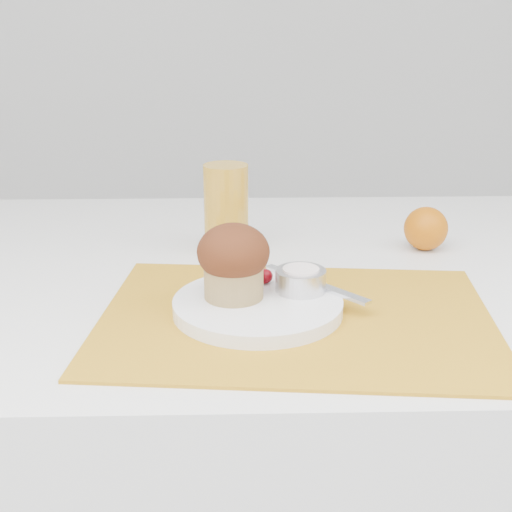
{
  "coord_description": "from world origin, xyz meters",
  "views": [
    {
      "loc": [
        -0.05,
        -0.93,
        1.11
      ],
      "look_at": [
        -0.03,
        -0.04,
        0.8
      ],
      "focal_mm": 50.0,
      "sensor_mm": 36.0,
      "label": 1
    }
  ],
  "objects_px": {
    "orange": "(426,229)",
    "muffin": "(233,260)",
    "table": "(272,480)",
    "plate": "(258,306)",
    "juice_glass": "(226,209)"
  },
  "relations": [
    {
      "from": "orange",
      "to": "juice_glass",
      "type": "height_order",
      "value": "juice_glass"
    },
    {
      "from": "table",
      "to": "juice_glass",
      "type": "relative_size",
      "value": 8.74
    },
    {
      "from": "juice_glass",
      "to": "muffin",
      "type": "bearing_deg",
      "value": -87.12
    },
    {
      "from": "table",
      "to": "juice_glass",
      "type": "bearing_deg",
      "value": 133.39
    },
    {
      "from": "plate",
      "to": "muffin",
      "type": "xyz_separation_m",
      "value": [
        -0.03,
        0.01,
        0.06
      ]
    },
    {
      "from": "table",
      "to": "plate",
      "type": "height_order",
      "value": "plate"
    },
    {
      "from": "plate",
      "to": "orange",
      "type": "xyz_separation_m",
      "value": [
        0.27,
        0.25,
        0.02
      ]
    },
    {
      "from": "plate",
      "to": "muffin",
      "type": "relative_size",
      "value": 2.23
    },
    {
      "from": "juice_glass",
      "to": "muffin",
      "type": "distance_m",
      "value": 0.24
    },
    {
      "from": "orange",
      "to": "juice_glass",
      "type": "relative_size",
      "value": 0.5
    },
    {
      "from": "table",
      "to": "plate",
      "type": "relative_size",
      "value": 5.7
    },
    {
      "from": "table",
      "to": "orange",
      "type": "xyz_separation_m",
      "value": [
        0.24,
        0.07,
        0.41
      ]
    },
    {
      "from": "plate",
      "to": "orange",
      "type": "relative_size",
      "value": 3.08
    },
    {
      "from": "orange",
      "to": "muffin",
      "type": "relative_size",
      "value": 0.72
    },
    {
      "from": "orange",
      "to": "plate",
      "type": "bearing_deg",
      "value": -137.55
    }
  ]
}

